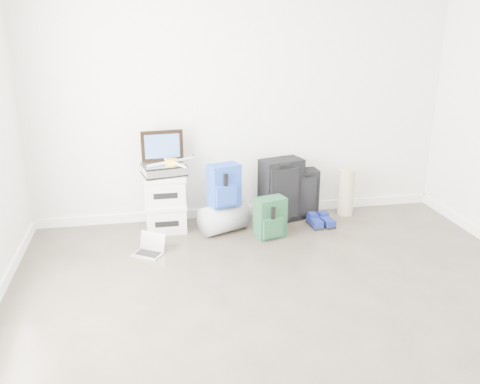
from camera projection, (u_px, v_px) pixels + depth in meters
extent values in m
plane|color=#39332A|center=(311.00, 345.00, 3.46)|extent=(5.00, 5.00, 0.00)
cube|color=silver|center=(242.00, 95.00, 5.35)|extent=(4.50, 0.02, 2.70)
cube|color=white|center=(242.00, 210.00, 5.75)|extent=(4.50, 0.02, 0.10)
cube|color=silver|center=(166.00, 218.00, 5.31)|extent=(0.40, 0.32, 0.26)
cube|color=silver|center=(165.00, 205.00, 5.26)|extent=(0.42, 0.34, 0.04)
cube|color=silver|center=(165.00, 191.00, 5.21)|extent=(0.40, 0.32, 0.26)
cube|color=silver|center=(164.00, 177.00, 5.16)|extent=(0.42, 0.34, 0.04)
cube|color=#B2B2B7|center=(164.00, 169.00, 5.14)|extent=(0.46, 0.38, 0.12)
cube|color=black|center=(162.00, 146.00, 5.16)|extent=(0.43, 0.06, 0.32)
cube|color=#254B97|center=(162.00, 146.00, 5.14)|extent=(0.35, 0.03, 0.25)
cube|color=gold|center=(171.00, 161.00, 5.10)|extent=(0.12, 0.12, 0.05)
cube|color=white|center=(183.00, 159.00, 5.18)|extent=(0.25, 0.14, 0.02)
cube|color=white|center=(164.00, 159.00, 5.20)|extent=(0.14, 0.25, 0.02)
cube|color=white|center=(160.00, 164.00, 5.02)|extent=(0.25, 0.14, 0.02)
cube|color=white|center=(179.00, 164.00, 5.00)|extent=(0.14, 0.25, 0.02)
cylinder|color=gray|center=(224.00, 218.00, 5.27)|extent=(0.56, 0.46, 0.30)
cube|color=#1A45AA|center=(224.00, 185.00, 5.13)|extent=(0.35, 0.27, 0.43)
cube|color=#1A45AA|center=(226.00, 195.00, 5.06)|extent=(0.23, 0.13, 0.20)
cube|color=black|center=(281.00, 190.00, 5.51)|extent=(0.50, 0.37, 0.69)
cube|color=black|center=(284.00, 194.00, 5.38)|extent=(0.33, 0.12, 0.55)
cube|color=black|center=(285.00, 165.00, 5.28)|extent=(0.14, 0.06, 0.03)
cube|color=#143820|center=(270.00, 217.00, 5.13)|extent=(0.33, 0.25, 0.42)
cube|color=#143820|center=(272.00, 228.00, 5.06)|extent=(0.23, 0.11, 0.20)
cube|color=black|center=(301.00, 193.00, 5.63)|extent=(0.36, 0.21, 0.55)
cube|color=black|center=(305.00, 197.00, 5.52)|extent=(0.26, 0.04, 0.44)
cube|color=black|center=(305.00, 174.00, 5.44)|extent=(0.12, 0.03, 0.02)
cube|color=black|center=(315.00, 225.00, 5.44)|extent=(0.12, 0.27, 0.02)
cube|color=navy|center=(315.00, 221.00, 5.43)|extent=(0.11, 0.26, 0.06)
cube|color=black|center=(325.00, 224.00, 5.46)|extent=(0.16, 0.28, 0.02)
cube|color=navy|center=(325.00, 220.00, 5.45)|extent=(0.15, 0.27, 0.06)
cylinder|color=tan|center=(346.00, 192.00, 5.70)|extent=(0.17, 0.17, 0.52)
cube|color=silver|center=(148.00, 254.00, 4.78)|extent=(0.32, 0.30, 0.01)
cube|color=black|center=(148.00, 253.00, 4.78)|extent=(0.26, 0.23, 0.00)
cube|color=black|center=(153.00, 241.00, 4.83)|extent=(0.23, 0.15, 0.18)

